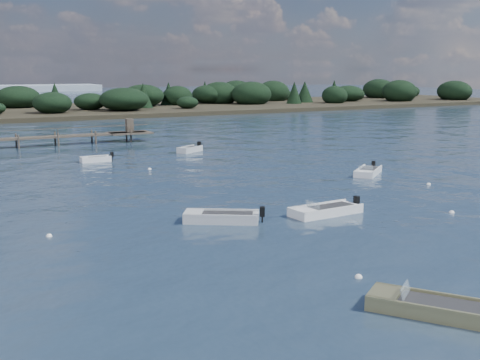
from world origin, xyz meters
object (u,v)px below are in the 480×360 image
dinghy_near_olive (432,310)px  dinghy_mid_grey (221,219)px  dinghy_mid_white_b (368,173)px  dinghy_mid_white_a (325,212)px  tender_far_grey_b (190,150)px  tender_far_white (96,160)px

dinghy_near_olive → dinghy_mid_grey: (-0.61, 15.30, 0.00)m
dinghy_mid_white_b → dinghy_mid_white_a: (-11.48, -9.56, 0.00)m
dinghy_mid_white_a → tender_far_grey_b: (4.18, 29.24, 0.02)m
dinghy_mid_white_b → dinghy_near_olive: 29.02m
dinghy_mid_white_b → dinghy_mid_grey: dinghy_mid_grey is taller
dinghy_mid_white_b → tender_far_white: 25.13m
dinghy_mid_white_a → tender_far_white: dinghy_mid_white_a is taller
dinghy_mid_white_a → tender_far_white: (-6.38, 27.24, 0.00)m
tender_far_grey_b → tender_far_white: size_ratio=1.09×
tender_far_grey_b → dinghy_mid_grey: size_ratio=0.76×
dinghy_mid_grey → tender_far_white: size_ratio=1.43×
tender_far_grey_b → dinghy_near_olive: (-9.84, -43.10, -0.01)m
tender_far_white → dinghy_mid_white_a: bearing=-76.8°
dinghy_mid_grey → tender_far_white: bearing=90.2°
dinghy_mid_white_b → dinghy_mid_white_a: 14.93m
dinghy_mid_white_a → dinghy_mid_white_b: bearing=39.8°
tender_far_white → dinghy_mid_white_b: bearing=-44.7°
tender_far_grey_b → dinghy_near_olive: same height
dinghy_mid_white_a → dinghy_near_olive: 14.97m
dinghy_mid_white_a → dinghy_mid_grey: bearing=167.1°
dinghy_mid_white_a → tender_far_white: 27.98m
dinghy_mid_white_b → dinghy_mid_grey: (-17.74, -8.12, 0.01)m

